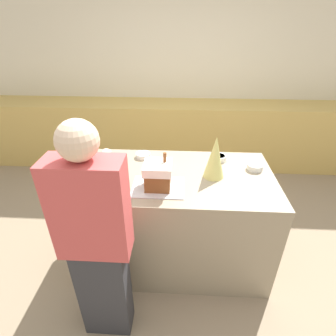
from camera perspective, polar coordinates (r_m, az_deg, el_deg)
The scene contains 13 objects.
ground_plane at distance 2.71m, azimuth 1.41°, elevation -18.03°, with size 12.00×12.00×0.00m, color gray.
wall_back at distance 4.11m, azimuth 2.81°, elevation 19.87°, with size 8.00×0.05×2.60m.
back_cabinet_block at distance 4.03m, azimuth 2.45°, elevation 7.39°, with size 6.00×0.60×0.95m.
kitchen_island at distance 2.39m, azimuth 1.55°, elevation -10.74°, with size 1.59×0.88×0.91m.
baking_tray at distance 1.97m, azimuth -2.17°, elevation -4.16°, with size 0.39×0.29×0.01m.
gingerbread_house at distance 1.91m, azimuth -2.23°, elevation -1.47°, with size 0.20×0.20×0.27m.
decorative_tree at distance 2.05m, azimuth 10.19°, elevation 2.30°, with size 0.16×0.16×0.34m.
candy_bowl_near_tray_right at distance 2.31m, azimuth 18.42°, elevation 0.30°, with size 0.13×0.13×0.05m.
candy_bowl_far_right at distance 2.40m, azimuth -5.44°, elevation 2.86°, with size 0.13×0.13×0.04m.
candy_bowl_center_rear at distance 2.24m, azimuth -0.65°, elevation 0.98°, with size 0.13×0.13×0.04m.
candy_bowl_far_left at distance 2.28m, azimuth -13.50°, elevation 0.69°, with size 0.12×0.12×0.04m.
candy_bowl_front_corner at distance 2.37m, azimuth 11.07°, elevation 2.25°, with size 0.12×0.12×0.05m.
person at distance 1.70m, azimuth -15.25°, elevation -15.37°, with size 0.42×0.53×1.61m.
Camera 1 is at (0.04, -1.82, 2.01)m, focal length 28.00 mm.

